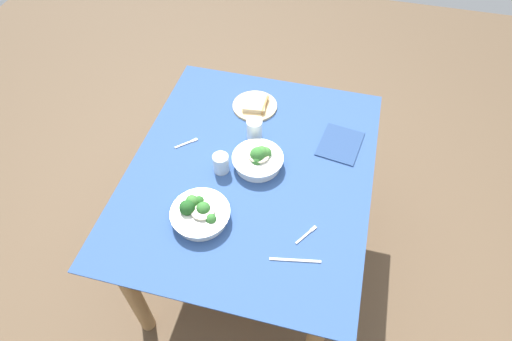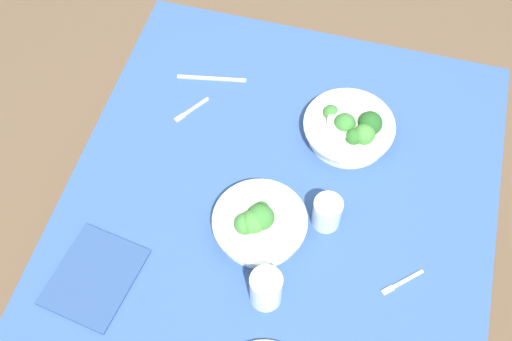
% 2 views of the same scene
% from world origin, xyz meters
% --- Properties ---
extents(ground_plane, '(6.00, 6.00, 0.00)m').
position_xyz_m(ground_plane, '(0.00, 0.00, 0.00)').
color(ground_plane, brown).
extents(dining_table, '(1.25, 1.03, 0.75)m').
position_xyz_m(dining_table, '(0.00, 0.00, 0.63)').
color(dining_table, '#2D4C84').
rests_on(dining_table, ground_plane).
extents(broccoli_bowl_far, '(0.23, 0.23, 0.10)m').
position_xyz_m(broccoli_bowl_far, '(-0.28, 0.13, 0.78)').
color(broccoli_bowl_far, white).
rests_on(broccoli_bowl_far, dining_table).
extents(broccoli_bowl_near, '(0.22, 0.22, 0.10)m').
position_xyz_m(broccoli_bowl_near, '(0.04, -0.03, 0.78)').
color(broccoli_bowl_near, white).
rests_on(broccoli_bowl_near, dining_table).
extents(bread_side_plate, '(0.22, 0.22, 0.03)m').
position_xyz_m(bread_side_plate, '(0.39, 0.08, 0.76)').
color(bread_side_plate, '#D6B27A').
rests_on(bread_side_plate, dining_table).
extents(water_glass_center, '(0.07, 0.07, 0.09)m').
position_xyz_m(water_glass_center, '(-0.03, 0.12, 0.79)').
color(water_glass_center, silver).
rests_on(water_glass_center, dining_table).
extents(water_glass_side, '(0.07, 0.07, 0.10)m').
position_xyz_m(water_glass_side, '(0.19, 0.03, 0.80)').
color(water_glass_side, silver).
rests_on(water_glass_side, dining_table).
extents(fork_by_far_bowl, '(0.08, 0.09, 0.00)m').
position_xyz_m(fork_by_far_bowl, '(0.08, 0.32, 0.75)').
color(fork_by_far_bowl, '#B7B7BC').
rests_on(fork_by_far_bowl, dining_table).
extents(fork_by_near_bowl, '(0.10, 0.07, 0.00)m').
position_xyz_m(fork_by_near_bowl, '(-0.25, -0.29, 0.75)').
color(fork_by_near_bowl, '#B7B7BC').
rests_on(fork_by_near_bowl, dining_table).
extents(table_knife_left, '(0.04, 0.19, 0.00)m').
position_xyz_m(table_knife_left, '(-0.37, -0.27, 0.75)').
color(table_knife_left, '#B7B7BC').
rests_on(table_knife_left, dining_table).
extents(napkin_folded_upper, '(0.24, 0.21, 0.01)m').
position_xyz_m(napkin_folded_upper, '(0.25, -0.36, 0.75)').
color(napkin_folded_upper, navy).
rests_on(napkin_folded_upper, dining_table).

